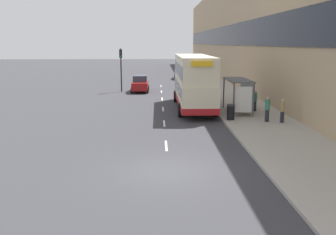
# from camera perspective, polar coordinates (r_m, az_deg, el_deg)

# --- Properties ---
(ground_plane) EXTENTS (220.00, 220.00, 0.00)m
(ground_plane) POSITION_cam_1_polar(r_m,az_deg,el_deg) (15.94, 0.05, -8.11)
(ground_plane) COLOR #38383D
(pavement) EXTENTS (5.00, 93.00, 0.14)m
(pavement) POSITION_cam_1_polar(r_m,az_deg,el_deg) (54.23, 5.76, 5.73)
(pavement) COLOR #A39E93
(pavement) RESTS_ON ground_plane
(terrace_facade) EXTENTS (3.10, 93.00, 13.98)m
(terrace_facade) POSITION_cam_1_polar(r_m,az_deg,el_deg) (54.66, 10.17, 12.91)
(terrace_facade) COLOR tan
(terrace_facade) RESTS_ON ground_plane
(lane_mark_0) EXTENTS (0.12, 2.00, 0.01)m
(lane_mark_0) POSITION_cam_1_polar(r_m,az_deg,el_deg) (19.64, -0.28, -4.32)
(lane_mark_0) COLOR silver
(lane_mark_0) RESTS_ON ground_plane
(lane_mark_1) EXTENTS (0.12, 2.00, 0.01)m
(lane_mark_1) POSITION_cam_1_polar(r_m,az_deg,el_deg) (25.01, -0.58, -0.91)
(lane_mark_1) COLOR silver
(lane_mark_1) RESTS_ON ground_plane
(lane_mark_2) EXTENTS (0.12, 2.00, 0.01)m
(lane_mark_2) POSITION_cam_1_polar(r_m,az_deg,el_deg) (30.43, -0.77, 1.30)
(lane_mark_2) COLOR silver
(lane_mark_2) RESTS_ON ground_plane
(lane_mark_3) EXTENTS (0.12, 2.00, 0.01)m
(lane_mark_3) POSITION_cam_1_polar(r_m,az_deg,el_deg) (35.89, -0.91, 2.83)
(lane_mark_3) COLOR silver
(lane_mark_3) RESTS_ON ground_plane
(lane_mark_4) EXTENTS (0.12, 2.00, 0.01)m
(lane_mark_4) POSITION_cam_1_polar(r_m,az_deg,el_deg) (41.36, -1.01, 3.96)
(lane_mark_4) COLOR silver
(lane_mark_4) RESTS_ON ground_plane
(lane_mark_5) EXTENTS (0.12, 2.00, 0.01)m
(lane_mark_5) POSITION_cam_1_polar(r_m,az_deg,el_deg) (46.85, -1.08, 4.83)
(lane_mark_5) COLOR silver
(lane_mark_5) RESTS_ON ground_plane
(bus_shelter) EXTENTS (1.60, 4.20, 2.48)m
(bus_shelter) POSITION_cam_1_polar(r_m,az_deg,el_deg) (28.33, 11.09, 4.16)
(bus_shelter) COLOR #4C4C51
(bus_shelter) RESTS_ON ground_plane
(double_decker_bus_near) EXTENTS (2.85, 10.90, 4.30)m
(double_decker_bus_near) POSITION_cam_1_polar(r_m,az_deg,el_deg) (30.32, 3.92, 5.58)
(double_decker_bus_near) COLOR beige
(double_decker_bus_near) RESTS_ON ground_plane
(car_0) EXTENTS (1.90, 4.06, 1.78)m
(car_0) POSITION_cam_1_polar(r_m,az_deg,el_deg) (41.40, -4.27, 5.15)
(car_0) COLOR maroon
(car_0) RESTS_ON ground_plane
(car_1) EXTENTS (1.96, 4.54, 1.77)m
(car_1) POSITION_cam_1_polar(r_m,az_deg,el_deg) (56.19, 2.03, 6.79)
(car_1) COLOR navy
(car_1) RESTS_ON ground_plane
(pedestrian_at_shelter) EXTENTS (0.33, 0.33, 1.69)m
(pedestrian_at_shelter) POSITION_cam_1_polar(r_m,az_deg,el_deg) (25.63, 14.89, 1.28)
(pedestrian_at_shelter) COLOR #23232D
(pedestrian_at_shelter) RESTS_ON ground_plane
(pedestrian_1) EXTENTS (0.31, 0.31, 1.57)m
(pedestrian_1) POSITION_cam_1_polar(r_m,az_deg,el_deg) (25.59, 17.05, 1.00)
(pedestrian_1) COLOR #23232D
(pedestrian_1) RESTS_ON ground_plane
(pedestrian_2) EXTENTS (0.32, 0.32, 1.60)m
(pedestrian_2) POSITION_cam_1_polar(r_m,az_deg,el_deg) (29.48, 13.10, 2.55)
(pedestrian_2) COLOR #23232D
(pedestrian_2) RESTS_ON ground_plane
(pedestrian_3) EXTENTS (0.32, 0.32, 1.60)m
(pedestrian_3) POSITION_cam_1_polar(r_m,az_deg,el_deg) (33.30, 12.00, 3.58)
(pedestrian_3) COLOR #23232D
(pedestrian_3) RESTS_ON ground_plane
(litter_bin) EXTENTS (0.55, 0.55, 1.05)m
(litter_bin) POSITION_cam_1_polar(r_m,az_deg,el_deg) (25.85, 9.53, 0.84)
(litter_bin) COLOR black
(litter_bin) RESTS_ON ground_plane
(traffic_light_far_kerb) EXTENTS (0.30, 0.32, 4.70)m
(traffic_light_far_kerb) POSITION_cam_1_polar(r_m,az_deg,el_deg) (41.38, -7.19, 8.28)
(traffic_light_far_kerb) COLOR black
(traffic_light_far_kerb) RESTS_ON ground_plane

